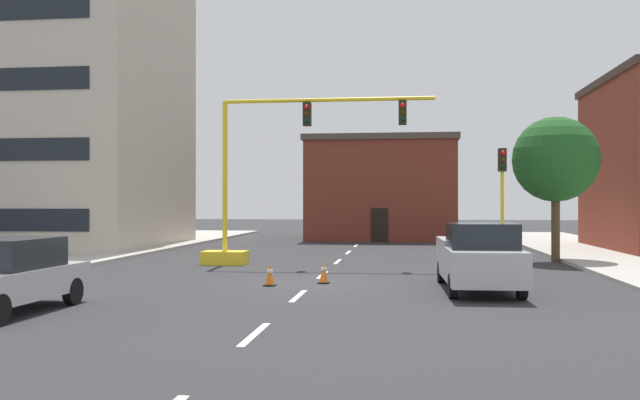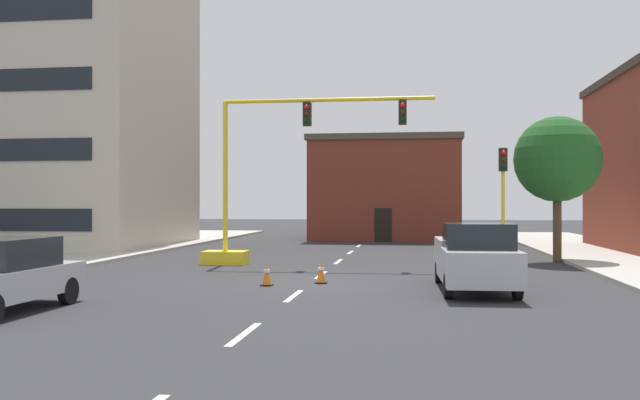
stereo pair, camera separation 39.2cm
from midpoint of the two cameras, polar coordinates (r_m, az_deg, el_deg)
The scene contains 17 objects.
ground_plane at distance 22.01m, azimuth -0.30°, elevation -6.91°, with size 160.00×160.00×0.00m, color #2D2D30.
sidewalk_left at distance 33.62m, azimuth -19.98°, elevation -4.45°, with size 6.00×56.00×0.14m, color #B2ADA3.
lane_stripe_seg_1 at distance 13.74m, azimuth -5.47°, elevation -10.99°, with size 0.16×2.40×0.01m, color silver.
lane_stripe_seg_2 at distance 19.07m, azimuth -1.60°, elevation -7.95°, with size 0.16×2.40×0.01m, color silver.
lane_stripe_seg_3 at distance 24.47m, azimuth 0.54°, elevation -6.22°, with size 0.16×2.40×0.01m, color silver.
lane_stripe_seg_4 at distance 29.91m, azimuth 1.90°, elevation -5.12°, with size 0.16×2.40×0.01m, color silver.
lane_stripe_seg_5 at distance 35.37m, azimuth 2.84°, elevation -4.36°, with size 0.16×2.40×0.01m, color silver.
lane_stripe_seg_6 at distance 40.83m, azimuth 3.53°, elevation -3.80°, with size 0.16×2.40×0.01m, color silver.
building_tall_left at distance 43.76m, azimuth -22.10°, elevation 7.92°, with size 16.00×12.76×17.46m.
building_brick_center at distance 49.02m, azimuth 5.73°, elevation 0.95°, with size 10.31×9.24×7.07m.
traffic_signal_gantry at distance 28.48m, azimuth -5.07°, elevation -0.80°, with size 9.52×1.20×6.83m.
traffic_light_pole_right at distance 29.22m, azimuth 15.32°, elevation 1.69°, with size 0.32×0.47×4.80m.
tree_right_mid at distance 31.29m, azimuth 19.41°, elevation 3.18°, with size 3.68×3.68×6.27m.
pickup_truck_silver at distance 20.57m, azimuth 13.24°, elevation -4.65°, with size 2.18×5.46×1.99m.
sedan_silver_near_left at distance 17.65m, azimuth -24.33°, elevation -5.67°, with size 2.00×4.56×1.74m.
traffic_cone_roadside_a at distance 21.93m, azimuth 0.60°, elevation -6.01°, with size 0.36×0.36×0.72m.
traffic_cone_roadside_b at distance 21.35m, azimuth -3.91°, elevation -6.18°, with size 0.36×0.36×0.71m.
Camera 2 is at (3.32, -21.61, 2.58)m, focal length 38.58 mm.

